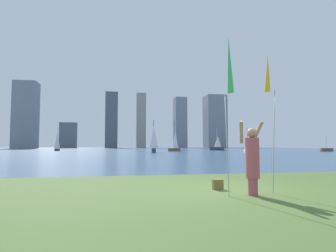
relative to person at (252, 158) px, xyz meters
The scene contains 17 objects.
ground 51.88m from the person, 90.34° to the left, with size 120.00×138.00×0.12m.
person is the anchor object (origin of this frame).
kite_flag_left 2.35m from the person, 165.49° to the right, with size 0.16×0.47×3.97m.
kite_flag_right 2.27m from the person, 23.19° to the left, with size 0.16×0.45×3.69m.
bag 1.40m from the person, 117.90° to the left, with size 0.29×0.15×0.28m.
sailboat_0 54.24m from the person, 70.56° to the left, with size 2.64×2.90×4.97m.
sailboat_1 37.28m from the person, 86.43° to the left, with size 1.57×2.99×5.17m.
sailboat_2 39.67m from the person, 64.06° to the left, with size 1.24×1.96×3.85m.
sailboat_4 52.11m from the person, 48.45° to the left, with size 2.18×1.26×3.44m.
sailboat_6 45.39m from the person, 80.70° to the left, with size 2.39×1.43×6.00m.
sailboat_7 55.94m from the person, 105.93° to the left, with size 1.11×2.17×5.11m.
skyline_tower_0 103.73m from the person, 109.56° to the left, with size 7.40×6.63×22.99m.
skyline_tower_1 103.50m from the person, 101.72° to the left, with size 5.99×3.02×9.30m.
skyline_tower_2 101.42m from the person, 93.08° to the left, with size 4.49×7.04×20.68m.
skyline_tower_3 99.20m from the person, 86.83° to the left, with size 3.45×3.57×20.50m.
skyline_tower_4 103.03m from the person, 78.23° to the left, with size 4.52×5.76×19.59m.
skyline_tower_5 106.92m from the person, 70.64° to the left, with size 7.88×7.58×20.86m.
Camera 1 is at (-3.06, -7.52, 1.27)m, focal length 30.01 mm.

